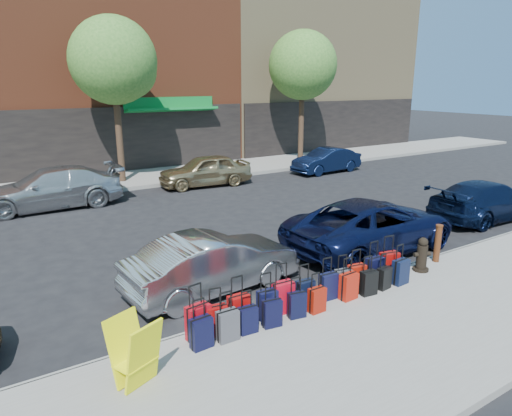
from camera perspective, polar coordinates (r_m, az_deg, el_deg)
ground at (r=13.55m, az=-6.65°, el=-4.56°), size 120.00×120.00×0.00m
sidewalk_near at (r=8.69m, az=13.39°, el=-16.48°), size 60.00×4.00×0.15m
sidewalk_far at (r=22.64m, az=-17.87°, el=3.16°), size 60.00×4.00×0.15m
curb_near at (r=9.99m, az=4.95°, el=-11.62°), size 60.00×0.08×0.15m
curb_far at (r=20.74m, az=-16.41°, el=2.19°), size 60.00×0.08×0.15m
building_right at (r=36.74m, az=3.81°, el=22.28°), size 15.00×12.12×18.00m
tree_center at (r=21.88m, az=-17.02°, el=16.92°), size 3.80×3.80×7.27m
tree_right at (r=26.79m, az=6.11°, el=17.10°), size 3.80×3.80×7.27m
suitcase_front_0 at (r=8.45m, az=-7.22°, el=-13.97°), size 0.46×0.29×1.05m
suitcase_front_1 at (r=8.57m, az=-4.94°, el=-13.81°), size 0.41×0.27×0.91m
suitcase_front_2 at (r=8.82m, az=-2.14°, el=-12.67°), size 0.41×0.23×0.99m
suitcase_front_3 at (r=9.06m, az=1.42°, el=-11.95°), size 0.40×0.24×0.94m
suitcase_front_4 at (r=9.27m, az=3.37°, el=-11.08°), size 0.44×0.26×1.04m
suitcase_front_5 at (r=9.57m, az=6.16°, el=-10.53°), size 0.39×0.23×0.90m
suitcase_front_6 at (r=9.92m, az=9.00°, el=-9.64°), size 0.40×0.24×0.92m
suitcase_front_7 at (r=10.27m, az=10.81°, el=-8.93°), size 0.39×0.26×0.86m
suitcase_front_8 at (r=10.46m, az=12.46°, el=-8.43°), size 0.41×0.27×0.93m
suitcase_front_9 at (r=10.84m, az=14.59°, el=-7.57°), size 0.42×0.23×1.00m
suitcase_front_10 at (r=11.16m, az=16.28°, el=-6.94°), size 0.47×0.32×1.05m
suitcase_back_0 at (r=8.22m, az=-6.84°, el=-15.22°), size 0.39×0.25×0.90m
suitcase_back_1 at (r=8.39m, az=-3.56°, el=-14.44°), size 0.39×0.23×0.92m
suitcase_back_2 at (r=8.61m, az=-1.02°, el=-13.79°), size 0.36×0.23×0.82m
suitcase_back_3 at (r=8.81m, az=1.98°, el=-12.97°), size 0.39×0.26×0.86m
suitcase_back_4 at (r=9.15m, az=5.12°, el=-11.96°), size 0.38×0.26×0.83m
suitcase_back_5 at (r=9.38m, az=7.62°, el=-11.32°), size 0.35×0.21×0.82m
suitcase_back_7 at (r=9.99m, az=11.51°, el=-9.57°), size 0.40×0.25×0.92m
suitcase_back_8 at (r=10.29m, az=13.88°, el=-9.06°), size 0.39×0.25×0.87m
suitcase_back_9 at (r=10.66m, az=15.72°, el=-8.42°), size 0.36×0.24×0.80m
suitcase_back_10 at (r=11.00m, az=17.62°, el=-7.60°), size 0.41×0.25×0.93m
fire_hydrant at (r=11.86m, az=20.02°, el=-5.59°), size 0.44×0.38×0.85m
bollard at (r=12.55m, az=21.76°, el=-4.05°), size 0.18×0.18×0.99m
display_rack at (r=7.43m, az=-14.89°, el=-17.08°), size 0.81×0.84×1.08m
car_near_1 at (r=10.42m, az=-5.44°, el=-6.84°), size 4.17×1.76×1.34m
car_near_2 at (r=13.21m, az=14.29°, el=-2.11°), size 5.39×2.68×1.47m
car_near_3 at (r=17.62m, az=26.89°, el=0.86°), size 4.72×2.05×1.35m
car_far_1 at (r=18.81m, az=-24.35°, el=2.25°), size 5.26×2.20×1.52m
car_far_2 at (r=21.04m, az=-6.39°, el=4.70°), size 4.36×2.12×1.43m
car_far_3 at (r=24.36m, az=8.79°, el=5.91°), size 3.95×1.54×1.28m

